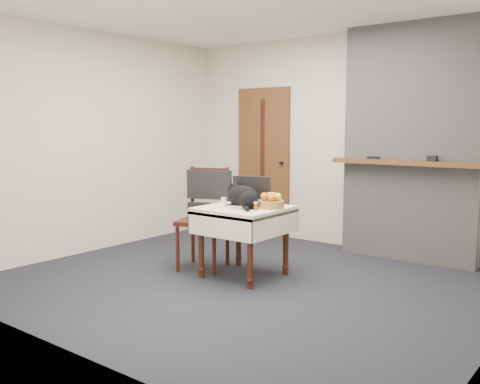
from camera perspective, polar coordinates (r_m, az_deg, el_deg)
The scene contains 12 objects.
ground at distance 5.22m, azimuth 0.73°, elevation -9.54°, with size 4.50×4.50×0.00m, color black.
room_shell at distance 5.39m, azimuth 3.76°, elevation 9.94°, with size 4.52×4.01×2.61m.
door at distance 7.32m, azimuth 2.52°, elevation 3.21°, with size 0.82×0.10×2.00m.
chimney at distance 6.22m, azimuth 17.92°, elevation 4.94°, with size 1.62×0.48×2.60m.
side_table at distance 5.28m, azimuth 0.42°, elevation -2.81°, with size 0.78×0.78×0.70m.
laptop at distance 5.32m, azimuth 1.02°, elevation -0.70°, with size 0.49×0.45×0.29m.
cat at distance 5.19m, azimuth 0.34°, elevation -0.51°, with size 0.46×0.36×0.25m.
cream_jar at distance 5.44m, azimuth -1.73°, elevation -0.95°, with size 0.06×0.06×0.07m, color white.
pill_bottle at distance 5.05m, azimuth 1.69°, elevation -1.48°, with size 0.04×0.04×0.08m.
fruit_basket at distance 5.18m, azimuth 3.31°, elevation -1.06°, with size 0.26×0.26×0.15m.
desk_clutter at distance 5.16m, azimuth 2.26°, elevation -1.72°, with size 0.15×0.02×0.01m, color black.
chair at distance 5.66m, azimuth -3.59°, elevation -1.23°, with size 0.61×0.60×1.06m.
Camera 1 is at (3.00, -4.00, 1.49)m, focal length 40.00 mm.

